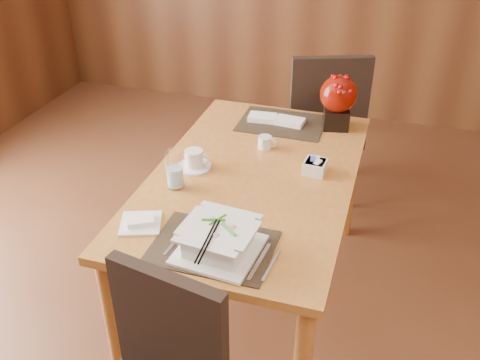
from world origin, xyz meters
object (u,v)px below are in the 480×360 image
(dining_table, at_px, (253,192))
(water_glass, at_px, (175,169))
(bread_plate, at_px, (141,223))
(far_chair, at_px, (323,121))
(sugar_caddy, at_px, (315,167))
(berry_decor, at_px, (338,99))
(coffee_cup, at_px, (194,160))
(creamer_jug, at_px, (265,142))
(soup_setting, at_px, (219,240))

(dining_table, height_order, water_glass, water_glass)
(water_glass, relative_size, bread_plate, 1.12)
(far_chair, bearing_deg, sugar_caddy, 76.52)
(water_glass, xyz_separation_m, berry_decor, (0.58, 0.79, 0.07))
(coffee_cup, distance_m, far_chair, 1.14)
(water_glass, bearing_deg, bread_plate, -94.39)
(water_glass, height_order, creamer_jug, water_glass)
(berry_decor, height_order, bread_plate, berry_decor)
(soup_setting, distance_m, water_glass, 0.49)
(soup_setting, height_order, water_glass, water_glass)
(sugar_caddy, xyz_separation_m, berry_decor, (0.02, 0.49, 0.13))
(bread_plate, xyz_separation_m, far_chair, (0.48, 1.51, -0.17))
(dining_table, xyz_separation_m, far_chair, (0.16, 1.01, -0.07))
(dining_table, relative_size, bread_plate, 9.53)
(water_glass, distance_m, bread_plate, 0.31)
(creamer_jug, distance_m, bread_plate, 0.82)
(dining_table, height_order, berry_decor, berry_decor)
(coffee_cup, bearing_deg, bread_plate, -94.86)
(dining_table, xyz_separation_m, soup_setting, (0.03, -0.57, 0.15))
(bread_plate, bearing_deg, soup_setting, -11.11)
(soup_setting, height_order, far_chair, far_chair)
(sugar_caddy, bearing_deg, dining_table, -159.34)
(coffee_cup, bearing_deg, soup_setting, -60.25)
(dining_table, distance_m, creamer_jug, 0.29)
(soup_setting, xyz_separation_m, sugar_caddy, (0.23, 0.67, -0.03))
(coffee_cup, height_order, sugar_caddy, coffee_cup)
(bread_plate, height_order, far_chair, far_chair)
(creamer_jug, bearing_deg, dining_table, -84.19)
(dining_table, xyz_separation_m, creamer_jug, (-0.02, 0.26, 0.13))
(water_glass, distance_m, sugar_caddy, 0.64)
(coffee_cup, height_order, berry_decor, berry_decor)
(far_chair, bearing_deg, creamer_jug, 56.70)
(dining_table, distance_m, berry_decor, 0.71)
(sugar_caddy, bearing_deg, bread_plate, -134.23)
(dining_table, bearing_deg, berry_decor, 64.55)
(soup_setting, height_order, creamer_jug, soup_setting)
(soup_setting, relative_size, coffee_cup, 1.97)
(coffee_cup, xyz_separation_m, berry_decor, (0.56, 0.62, 0.12))
(sugar_caddy, xyz_separation_m, bread_plate, (-0.58, -0.60, -0.02))
(berry_decor, bearing_deg, coffee_cup, -132.29)
(water_glass, relative_size, sugar_caddy, 1.78)
(water_glass, bearing_deg, berry_decor, 53.90)
(soup_setting, xyz_separation_m, far_chair, (0.13, 1.58, -0.23))
(berry_decor, xyz_separation_m, far_chair, (-0.12, 0.41, -0.33))
(water_glass, height_order, sugar_caddy, water_glass)
(coffee_cup, distance_m, sugar_caddy, 0.56)
(dining_table, xyz_separation_m, berry_decor, (0.28, 0.59, 0.26))
(dining_table, bearing_deg, sugar_caddy, 20.66)
(coffee_cup, distance_m, creamer_jug, 0.39)
(dining_table, distance_m, far_chair, 1.02)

